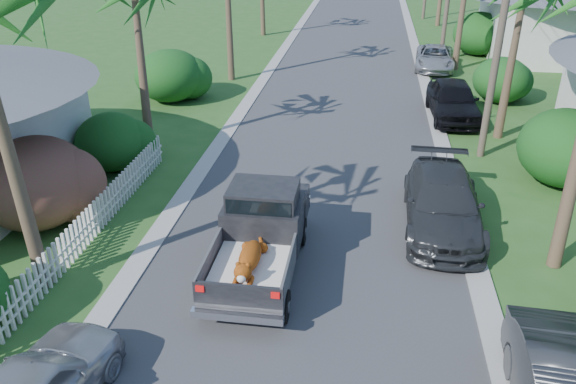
% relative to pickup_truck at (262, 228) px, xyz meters
% --- Properties ---
extents(road, '(8.00, 100.00, 0.02)m').
position_rel_pickup_truck_xyz_m(road, '(1.13, 20.10, -1.00)').
color(road, '#38383A').
rests_on(road, ground).
extents(curb_left, '(0.60, 100.00, 0.06)m').
position_rel_pickup_truck_xyz_m(curb_left, '(-3.17, 20.10, -0.98)').
color(curb_left, '#A5A39E').
rests_on(curb_left, ground).
extents(curb_right, '(0.60, 100.00, 0.06)m').
position_rel_pickup_truck_xyz_m(curb_right, '(5.43, 20.10, -0.98)').
color(curb_right, '#A5A39E').
rests_on(curb_right, ground).
extents(pickup_truck, '(1.98, 5.12, 2.06)m').
position_rel_pickup_truck_xyz_m(pickup_truck, '(0.00, 0.00, 0.00)').
color(pickup_truck, black).
rests_on(pickup_truck, ground).
extents(parked_car_rm, '(2.21, 5.18, 1.49)m').
position_rel_pickup_truck_xyz_m(parked_car_rm, '(4.73, 2.54, -0.27)').
color(parked_car_rm, '#2E3033').
rests_on(parked_car_rm, ground).
extents(parked_car_rf, '(2.13, 4.85, 1.63)m').
position_rel_pickup_truck_xyz_m(parked_car_rf, '(6.13, 12.30, -0.20)').
color(parked_car_rf, black).
rests_on(parked_car_rf, ground).
extents(parked_car_rd, '(2.47, 4.71, 1.26)m').
position_rel_pickup_truck_xyz_m(parked_car_rd, '(6.13, 20.97, -0.38)').
color(parked_car_rd, '#A5A7AC').
rests_on(parked_car_rd, ground).
extents(shrub_l_b, '(3.00, 3.30, 2.60)m').
position_rel_pickup_truck_xyz_m(shrub_l_b, '(-6.67, 1.10, 0.29)').
color(shrub_l_b, '#A0163A').
rests_on(shrub_l_b, ground).
extents(shrub_l_c, '(2.40, 2.64, 2.00)m').
position_rel_pickup_truck_xyz_m(shrub_l_c, '(-6.27, 5.10, -0.01)').
color(shrub_l_c, '#14461A').
rests_on(shrub_l_c, ground).
extents(shrub_l_d, '(3.20, 3.52, 2.40)m').
position_rel_pickup_truck_xyz_m(shrub_l_d, '(-6.87, 13.10, 0.19)').
color(shrub_l_d, '#14461A').
rests_on(shrub_l_d, ground).
extents(shrub_r_b, '(3.00, 3.30, 2.50)m').
position_rel_pickup_truck_xyz_m(shrub_r_b, '(8.93, 6.10, 0.24)').
color(shrub_r_b, '#14461A').
rests_on(shrub_r_b, ground).
extents(shrub_r_c, '(2.60, 2.86, 2.10)m').
position_rel_pickup_truck_xyz_m(shrub_r_c, '(8.63, 15.10, 0.04)').
color(shrub_r_c, '#14461A').
rests_on(shrub_r_c, ground).
extents(shrub_r_d, '(3.20, 3.52, 2.60)m').
position_rel_pickup_truck_xyz_m(shrub_r_d, '(9.13, 25.10, 0.29)').
color(shrub_r_d, '#14461A').
rests_on(shrub_r_d, ground).
extents(picket_fence, '(0.10, 11.00, 1.00)m').
position_rel_pickup_truck_xyz_m(picket_fence, '(-4.87, 0.60, -0.51)').
color(picket_fence, white).
rests_on(picket_fence, ground).
extents(house_right_far, '(9.00, 8.00, 4.60)m').
position_rel_pickup_truck_xyz_m(house_right_far, '(14.13, 25.10, 1.11)').
color(house_right_far, silver).
rests_on(house_right_far, ground).
extents(utility_pole_b, '(1.60, 0.26, 9.00)m').
position_rel_pickup_truck_xyz_m(utility_pole_b, '(6.73, 8.10, 3.59)').
color(utility_pole_b, brown).
rests_on(utility_pole_b, ground).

